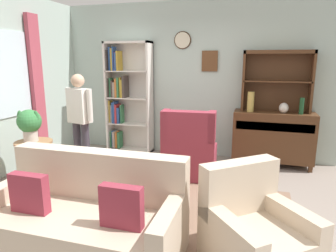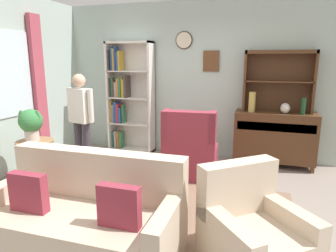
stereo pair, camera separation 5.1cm
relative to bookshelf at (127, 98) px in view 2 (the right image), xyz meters
name	(u,v)px [view 2 (the right image)]	position (x,y,z in m)	size (l,w,h in m)	color
ground_plane	(156,202)	(1.30, -1.94, -1.06)	(5.40, 4.60, 0.02)	gray
wall_back	(195,80)	(1.30, 0.19, 0.35)	(5.00, 0.09, 2.80)	#ADC1B7
area_rug	(163,215)	(1.50, -2.24, -1.05)	(2.92, 2.14, 0.01)	#846651
bookshelf	(127,98)	(0.00, 0.00, 0.00)	(0.90, 0.30, 2.10)	silver
sideboard	(274,136)	(2.74, -0.08, -0.54)	(1.30, 0.45, 0.92)	#4C2D19
sideboard_hutch	(279,73)	(2.74, 0.03, 0.51)	(1.10, 0.26, 1.00)	#4C2D19
vase_tall	(252,102)	(2.35, -0.16, 0.03)	(0.11, 0.11, 0.33)	tan
vase_round	(285,108)	(2.87, -0.15, -0.05)	(0.15, 0.15, 0.17)	beige
bottle_wine	(303,106)	(3.13, -0.17, 0.00)	(0.07, 0.07, 0.26)	#194223
couch_floral	(85,219)	(1.01, -3.07, -0.74)	(1.81, 0.87, 0.90)	beige
armchair_floral	(253,237)	(2.52, -2.84, -0.76)	(1.08, 1.08, 0.88)	beige
wingback_chair	(190,152)	(1.51, -0.96, -0.67)	(0.84, 0.86, 1.05)	maroon
plant_stand	(36,156)	(-0.59, -1.87, -0.67)	(0.52, 0.52, 0.62)	#997047
potted_plant_large	(31,123)	(-0.62, -1.87, -0.16)	(0.33, 0.33, 0.46)	beige
potted_plant_small	(58,162)	(-0.51, -1.50, -0.87)	(0.23, 0.23, 0.32)	#AD6B4C
person_reading	(81,117)	(-0.15, -1.33, -0.14)	(0.52, 0.27, 1.56)	#38333D
coffee_table	(137,183)	(1.18, -2.25, -0.70)	(0.80, 0.50, 0.42)	#4C2D19
book_stack	(137,174)	(1.16, -2.20, -0.60)	(0.21, 0.16, 0.08)	gray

